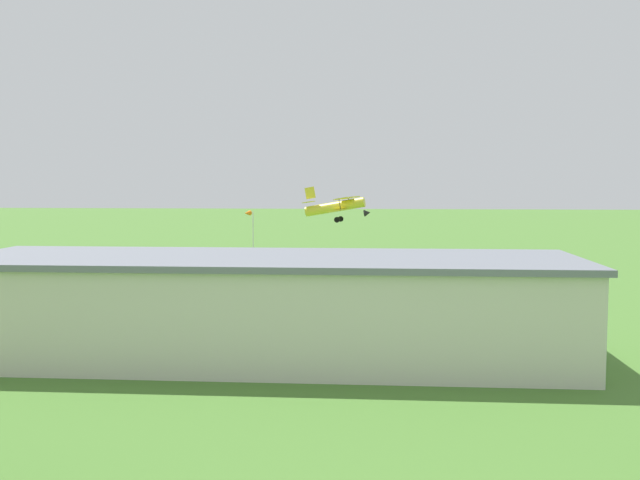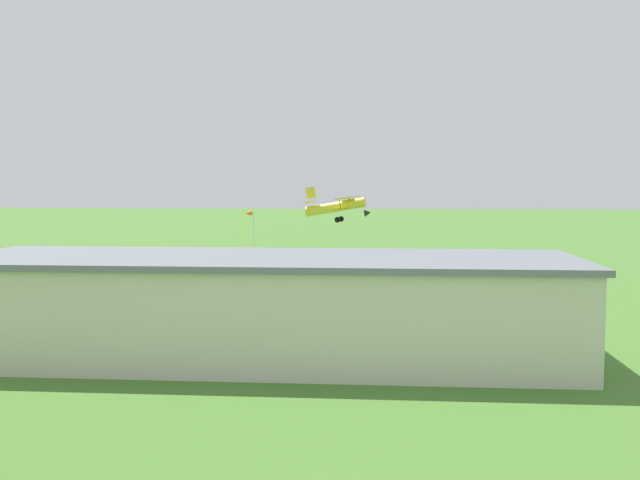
{
  "view_description": "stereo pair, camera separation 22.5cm",
  "coord_description": "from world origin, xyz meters",
  "px_view_note": "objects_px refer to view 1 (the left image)",
  "views": [
    {
      "loc": [
        -1.17,
        77.7,
        9.87
      ],
      "look_at": [
        4.5,
        11.83,
        4.61
      ],
      "focal_mm": 39.93,
      "sensor_mm": 36.0,
      "label": 1
    },
    {
      "loc": [
        -1.39,
        77.68,
        9.87
      ],
      "look_at": [
        4.5,
        11.83,
        4.61
      ],
      "focal_mm": 39.93,
      "sensor_mm": 36.0,
      "label": 2
    }
  ],
  "objects_px": {
    "person_beside_truck": "(541,311)",
    "person_at_fence_line": "(103,293)",
    "hangar": "(268,307)",
    "biplane": "(338,206)",
    "car_black": "(75,302)",
    "windsock": "(248,217)",
    "person_by_parked_cars": "(134,302)",
    "car_silver": "(6,302)"
  },
  "relations": [
    {
      "from": "biplane",
      "to": "person_by_parked_cars",
      "type": "relative_size",
      "value": 5.13
    },
    {
      "from": "windsock",
      "to": "biplane",
      "type": "bearing_deg",
      "value": 160.07
    },
    {
      "from": "car_black",
      "to": "person_at_fence_line",
      "type": "relative_size",
      "value": 2.52
    },
    {
      "from": "car_black",
      "to": "person_by_parked_cars",
      "type": "xyz_separation_m",
      "value": [
        -4.24,
        -0.95,
        -0.05
      ]
    },
    {
      "from": "person_beside_truck",
      "to": "person_by_parked_cars",
      "type": "height_order",
      "value": "person_beside_truck"
    },
    {
      "from": "car_black",
      "to": "person_at_fence_line",
      "type": "height_order",
      "value": "person_at_fence_line"
    },
    {
      "from": "biplane",
      "to": "car_black",
      "type": "xyz_separation_m",
      "value": [
        18.28,
        28.73,
        -6.47
      ]
    },
    {
      "from": "hangar",
      "to": "car_silver",
      "type": "relative_size",
      "value": 7.35
    },
    {
      "from": "person_at_fence_line",
      "to": "person_by_parked_cars",
      "type": "relative_size",
      "value": 1.14
    },
    {
      "from": "person_beside_truck",
      "to": "person_at_fence_line",
      "type": "distance_m",
      "value": 34.54
    },
    {
      "from": "biplane",
      "to": "car_silver",
      "type": "relative_size",
      "value": 1.68
    },
    {
      "from": "car_black",
      "to": "windsock",
      "type": "bearing_deg",
      "value": -102.46
    },
    {
      "from": "hangar",
      "to": "person_beside_truck",
      "type": "relative_size",
      "value": 21.15
    },
    {
      "from": "biplane",
      "to": "person_beside_truck",
      "type": "bearing_deg",
      "value": 118.83
    },
    {
      "from": "biplane",
      "to": "person_at_fence_line",
      "type": "distance_m",
      "value": 30.82
    },
    {
      "from": "person_beside_truck",
      "to": "car_black",
      "type": "bearing_deg",
      "value": -1.44
    },
    {
      "from": "person_beside_truck",
      "to": "windsock",
      "type": "relative_size",
      "value": 0.25
    },
    {
      "from": "hangar",
      "to": "windsock",
      "type": "relative_size",
      "value": 5.26
    },
    {
      "from": "windsock",
      "to": "person_beside_truck",
      "type": "bearing_deg",
      "value": 129.13
    },
    {
      "from": "car_silver",
      "to": "car_black",
      "type": "bearing_deg",
      "value": -177.21
    },
    {
      "from": "hangar",
      "to": "biplane",
      "type": "distance_m",
      "value": 41.6
    },
    {
      "from": "biplane",
      "to": "windsock",
      "type": "bearing_deg",
      "value": -19.93
    },
    {
      "from": "windsock",
      "to": "car_silver",
      "type": "bearing_deg",
      "value": 69.09
    },
    {
      "from": "hangar",
      "to": "person_by_parked_cars",
      "type": "distance_m",
      "value": 18.67
    },
    {
      "from": "car_silver",
      "to": "person_beside_truck",
      "type": "bearing_deg",
      "value": 179.13
    },
    {
      "from": "car_silver",
      "to": "windsock",
      "type": "xyz_separation_m",
      "value": [
        -12.61,
        -33.0,
        4.96
      ]
    },
    {
      "from": "person_beside_truck",
      "to": "windsock",
      "type": "distance_m",
      "value": 43.61
    },
    {
      "from": "biplane",
      "to": "car_black",
      "type": "bearing_deg",
      "value": 57.54
    },
    {
      "from": "hangar",
      "to": "car_silver",
      "type": "distance_m",
      "value": 25.55
    },
    {
      "from": "car_black",
      "to": "person_beside_truck",
      "type": "height_order",
      "value": "person_beside_truck"
    },
    {
      "from": "person_at_fence_line",
      "to": "biplane",
      "type": "bearing_deg",
      "value": -126.27
    },
    {
      "from": "hangar",
      "to": "person_beside_truck",
      "type": "distance_m",
      "value": 21.33
    },
    {
      "from": "biplane",
      "to": "person_at_fence_line",
      "type": "height_order",
      "value": "biplane"
    },
    {
      "from": "windsock",
      "to": "person_by_parked_cars",
      "type": "bearing_deg",
      "value": 84.63
    },
    {
      "from": "biplane",
      "to": "windsock",
      "type": "xyz_separation_m",
      "value": [
        11.05,
        -4.0,
        -1.49
      ]
    },
    {
      "from": "car_black",
      "to": "person_by_parked_cars",
      "type": "bearing_deg",
      "value": -167.34
    },
    {
      "from": "windsock",
      "to": "hangar",
      "type": "bearing_deg",
      "value": 102.02
    },
    {
      "from": "person_beside_truck",
      "to": "person_by_parked_cars",
      "type": "xyz_separation_m",
      "value": [
        30.33,
        -1.82,
        -0.05
      ]
    },
    {
      "from": "biplane",
      "to": "person_beside_truck",
      "type": "relative_size",
      "value": 4.84
    },
    {
      "from": "hangar",
      "to": "person_at_fence_line",
      "type": "distance_m",
      "value": 23.77
    },
    {
      "from": "hangar",
      "to": "person_at_fence_line",
      "type": "height_order",
      "value": "hangar"
    },
    {
      "from": "biplane",
      "to": "windsock",
      "type": "relative_size",
      "value": 1.2
    }
  ]
}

